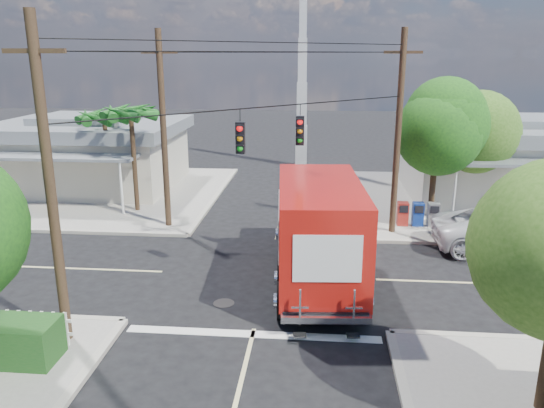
# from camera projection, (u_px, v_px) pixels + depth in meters

# --- Properties ---
(ground) EXTENTS (120.00, 120.00, 0.00)m
(ground) POSITION_uv_depth(u_px,v_px,m) (267.00, 276.00, 19.67)
(ground) COLOR black
(ground) RESTS_ON ground
(sidewalk_ne) EXTENTS (14.12, 14.12, 0.14)m
(sidewalk_ne) POSITION_uv_depth(u_px,v_px,m) (483.00, 202.00, 29.13)
(sidewalk_ne) COLOR gray
(sidewalk_ne) RESTS_ON ground
(sidewalk_nw) EXTENTS (14.12, 14.12, 0.14)m
(sidewalk_nw) POSITION_uv_depth(u_px,v_px,m) (101.00, 193.00, 31.02)
(sidewalk_nw) COLOR gray
(sidewalk_nw) RESTS_ON ground
(road_markings) EXTENTS (32.00, 32.00, 0.01)m
(road_markings) POSITION_uv_depth(u_px,v_px,m) (263.00, 293.00, 18.26)
(road_markings) COLOR beige
(road_markings) RESTS_ON ground
(building_ne) EXTENTS (11.80, 10.20, 4.50)m
(building_ne) POSITION_uv_depth(u_px,v_px,m) (512.00, 159.00, 29.42)
(building_ne) COLOR beige
(building_ne) RESTS_ON sidewalk_ne
(building_nw) EXTENTS (10.80, 10.20, 4.30)m
(building_nw) POSITION_uv_depth(u_px,v_px,m) (90.00, 152.00, 32.04)
(building_nw) COLOR beige
(building_nw) RESTS_ON sidewalk_nw
(radio_tower) EXTENTS (0.80, 0.80, 17.00)m
(radio_tower) POSITION_uv_depth(u_px,v_px,m) (302.00, 88.00, 37.25)
(radio_tower) COLOR silver
(radio_tower) RESTS_ON ground
(tree_ne_front) EXTENTS (4.21, 4.14, 6.66)m
(tree_ne_front) POSITION_uv_depth(u_px,v_px,m) (438.00, 126.00, 24.22)
(tree_ne_front) COLOR #422D1C
(tree_ne_front) RESTS_ON sidewalk_ne
(tree_ne_back) EXTENTS (3.77, 3.66, 5.82)m
(tree_ne_back) POSITION_uv_depth(u_px,v_px,m) (481.00, 132.00, 26.26)
(tree_ne_back) COLOR #422D1C
(tree_ne_back) RESTS_ON sidewalk_ne
(palm_nw_front) EXTENTS (3.01, 3.08, 5.59)m
(palm_nw_front) POSITION_uv_depth(u_px,v_px,m) (131.00, 115.00, 26.13)
(palm_nw_front) COLOR #422D1C
(palm_nw_front) RESTS_ON sidewalk_nw
(palm_nw_back) EXTENTS (3.01, 3.08, 5.19)m
(palm_nw_back) POSITION_uv_depth(u_px,v_px,m) (104.00, 118.00, 27.84)
(palm_nw_back) COLOR #422D1C
(palm_nw_back) RESTS_ON sidewalk_nw
(utility_poles) EXTENTS (12.00, 10.68, 9.00)m
(utility_poles) POSITION_uv_depth(u_px,v_px,m) (229.00, 143.00, 20.07)
(utility_poles) COLOR #473321
(utility_poles) RESTS_ON ground
(vending_boxes) EXTENTS (1.90, 0.50, 1.10)m
(vending_boxes) POSITION_uv_depth(u_px,v_px,m) (418.00, 214.00, 24.86)
(vending_boxes) COLOR #A6241D
(vending_boxes) RESTS_ON sidewalk_ne
(delivery_truck) EXTENTS (3.39, 8.96, 3.80)m
(delivery_truck) POSITION_uv_depth(u_px,v_px,m) (318.00, 229.00, 18.80)
(delivery_truck) COLOR black
(delivery_truck) RESTS_ON ground
(parked_car) EXTENTS (6.31, 3.02, 1.74)m
(parked_car) POSITION_uv_depth(u_px,v_px,m) (511.00, 232.00, 21.85)
(parked_car) COLOR silver
(parked_car) RESTS_ON ground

